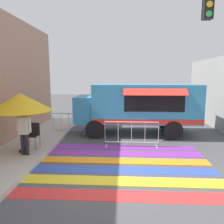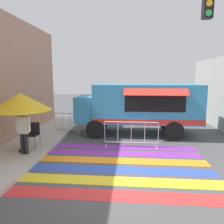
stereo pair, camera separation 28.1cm
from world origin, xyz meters
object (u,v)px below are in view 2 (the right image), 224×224
object	(u,v)px
patio_umbrella	(20,102)
vendor_person	(23,129)
food_truck	(137,104)
traffic_signal_pole	(223,38)
folding_chair	(33,132)
barricade_side	(70,124)
barricade_front	(131,134)

from	to	relation	value
patio_umbrella	vendor_person	size ratio (longest dim) A/B	1.35
food_truck	patio_umbrella	bearing A→B (deg)	-140.70
traffic_signal_pole	folding_chair	bearing A→B (deg)	179.50
patio_umbrella	folding_chair	xyz separation A→B (m)	(0.15, 0.52, -1.27)
barricade_side	vendor_person	bearing A→B (deg)	-100.59
food_truck	traffic_signal_pole	bearing A→B (deg)	-47.67
food_truck	folding_chair	world-z (taller)	food_truck
patio_umbrella	barricade_side	xyz separation A→B (m)	(0.87, 3.25, -1.49)
food_truck	barricade_front	bearing A→B (deg)	-97.09
food_truck	barricade_side	bearing A→B (deg)	-175.78
food_truck	barricade_side	xyz separation A→B (m)	(-3.40, -0.25, -1.00)
food_truck	barricade_front	xyz separation A→B (m)	(-0.27, -2.20, -0.98)
patio_umbrella	folding_chair	distance (m)	1.38
vendor_person	food_truck	bearing A→B (deg)	41.41
patio_umbrella	barricade_side	size ratio (longest dim) A/B	1.32
patio_umbrella	folding_chair	world-z (taller)	patio_umbrella
food_truck	barricade_front	world-z (taller)	food_truck
patio_umbrella	food_truck	bearing A→B (deg)	39.30
food_truck	traffic_signal_pole	size ratio (longest dim) A/B	0.97
traffic_signal_pole	patio_umbrella	bearing A→B (deg)	-176.24
folding_chair	vendor_person	size ratio (longest dim) A/B	0.59
traffic_signal_pole	vendor_person	distance (m)	7.55
food_truck	barricade_side	world-z (taller)	food_truck
barricade_front	patio_umbrella	bearing A→B (deg)	-162.00
folding_chair	food_truck	bearing A→B (deg)	54.17
traffic_signal_pole	vendor_person	world-z (taller)	traffic_signal_pole
traffic_signal_pole	vendor_person	size ratio (longest dim) A/B	3.87
patio_umbrella	barricade_side	distance (m)	3.68
barricade_front	food_truck	bearing A→B (deg)	82.91
folding_chair	barricade_front	xyz separation A→B (m)	(3.85, 0.78, -0.20)
food_truck	patio_umbrella	distance (m)	5.54
food_truck	folding_chair	bearing A→B (deg)	-144.21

